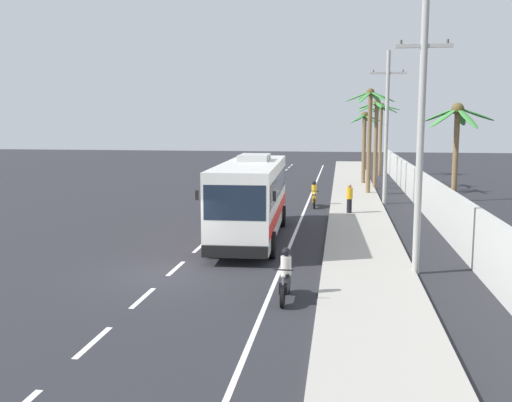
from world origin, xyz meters
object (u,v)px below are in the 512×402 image
at_px(palm_nearest, 370,121).
at_px(palm_farthest, 364,135).
at_px(palm_fourth, 376,127).
at_px(pedestrian_near_kerb, 349,198).
at_px(palm_third, 456,138).
at_px(utility_pole_mid, 387,125).
at_px(coach_bus_foreground, 251,196).
at_px(palm_second, 381,124).
at_px(utility_pole_nearest, 421,132).
at_px(motorcycle_trailing, 314,196).
at_px(motorcycle_beside_bus, 285,279).

height_order(palm_nearest, palm_farthest, palm_nearest).
bearing_deg(palm_farthest, palm_fourth, -75.72).
bearing_deg(pedestrian_near_kerb, palm_fourth, -88.24).
bearing_deg(palm_fourth, palm_nearest, -99.85).
bearing_deg(palm_third, utility_pole_mid, 103.64).
bearing_deg(coach_bus_foreground, palm_farthest, 75.92).
bearing_deg(utility_pole_mid, palm_second, 87.22).
relative_size(utility_pole_nearest, palm_second, 1.36).
bearing_deg(palm_fourth, motorcycle_trailing, -112.31).
height_order(palm_nearest, palm_second, palm_nearest).
distance_m(pedestrian_near_kerb, palm_third, 7.66).
distance_m(palm_second, palm_third, 29.01).
height_order(motorcycle_beside_bus, utility_pole_nearest, utility_pole_nearest).
distance_m(coach_bus_foreground, utility_pole_nearest, 8.87).
relative_size(motorcycle_beside_bus, palm_fourth, 0.29).
xyz_separation_m(coach_bus_foreground, palm_nearest, (5.89, 16.40, 3.33)).
xyz_separation_m(motorcycle_trailing, palm_second, (5.29, 21.13, 4.28)).
bearing_deg(palm_farthest, motorcycle_beside_bus, -96.11).
bearing_deg(palm_farthest, palm_third, -81.04).
bearing_deg(motorcycle_trailing, palm_fourth, 67.69).
height_order(pedestrian_near_kerb, palm_farthest, palm_farthest).
distance_m(pedestrian_near_kerb, palm_nearest, 10.40).
distance_m(palm_second, palm_farthest, 8.22).
distance_m(pedestrian_near_kerb, palm_farthest, 16.41).
bearing_deg(coach_bus_foreground, palm_second, 76.17).
bearing_deg(motorcycle_trailing, palm_second, 75.94).
bearing_deg(palm_second, pedestrian_near_kerb, -97.58).
distance_m(pedestrian_near_kerb, utility_pole_nearest, 13.00).
relative_size(utility_pole_mid, palm_fourth, 1.39).
bearing_deg(palm_third, palm_second, 92.88).
xyz_separation_m(pedestrian_near_kerb, palm_farthest, (1.34, 16.04, 3.15)).
bearing_deg(palm_fourth, palm_third, -81.93).
relative_size(utility_pole_nearest, palm_third, 1.56).
height_order(pedestrian_near_kerb, utility_pole_mid, utility_pole_mid).
height_order(motorcycle_trailing, palm_nearest, palm_nearest).
height_order(coach_bus_foreground, palm_fourth, palm_fourth).
distance_m(coach_bus_foreground, motorcycle_trailing, 10.27).
xyz_separation_m(palm_second, palm_farthest, (-1.85, -7.96, -0.81)).
xyz_separation_m(pedestrian_near_kerb, utility_pole_nearest, (2.12, -12.21, 3.91)).
relative_size(palm_second, palm_fourth, 1.01).
bearing_deg(utility_pole_nearest, palm_nearest, 91.77).
relative_size(palm_third, palm_farthest, 1.01).
bearing_deg(palm_fourth, palm_second, 84.23).
xyz_separation_m(utility_pole_nearest, palm_farthest, (-0.77, 28.26, -0.76)).
xyz_separation_m(coach_bus_foreground, palm_third, (9.10, 2.08, 2.57)).
xyz_separation_m(motorcycle_beside_bus, palm_fourth, (4.16, 28.87, 4.15)).
distance_m(motorcycle_trailing, palm_nearest, 8.71).
relative_size(motorcycle_beside_bus, palm_nearest, 0.26).
bearing_deg(palm_second, palm_third, -87.12).
bearing_deg(motorcycle_beside_bus, motorcycle_trailing, 90.09).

